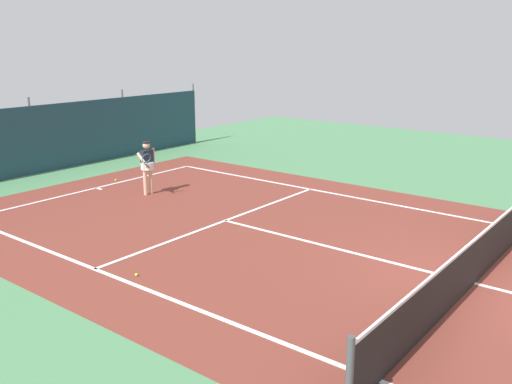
% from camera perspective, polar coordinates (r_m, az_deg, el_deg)
% --- Properties ---
extents(ground_plane, '(36.00, 36.00, 0.00)m').
position_cam_1_polar(ground_plane, '(11.80, 21.32, -8.70)').
color(ground_plane, '#4C8456').
extents(court_surface, '(11.02, 26.60, 0.01)m').
position_cam_1_polar(court_surface, '(11.80, 21.32, -8.69)').
color(court_surface, brown).
rests_on(court_surface, ground).
extents(tennis_net, '(10.12, 0.10, 1.10)m').
position_cam_1_polar(tennis_net, '(11.61, 21.56, -6.39)').
color(tennis_net, black).
rests_on(tennis_net, ground).
extents(back_fence, '(16.30, 0.98, 2.70)m').
position_cam_1_polar(back_fence, '(21.74, -22.25, 3.66)').
color(back_fence, '#1E3D4C').
rests_on(back_fence, ground).
extents(tennis_player, '(0.77, 0.71, 1.64)m').
position_cam_1_polar(tennis_player, '(17.32, -11.02, 2.84)').
color(tennis_player, '#D8AD8C').
rests_on(tennis_player, ground).
extents(tennis_ball_near_player, '(0.07, 0.07, 0.07)m').
position_cam_1_polar(tennis_ball_near_player, '(11.57, -12.10, -8.25)').
color(tennis_ball_near_player, '#CCDB33').
rests_on(tennis_ball_near_player, ground).
extents(tennis_ball_midcourt, '(0.07, 0.07, 0.07)m').
position_cam_1_polar(tennis_ball_midcourt, '(19.44, -14.10, 1.18)').
color(tennis_ball_midcourt, '#CCDB33').
rests_on(tennis_ball_midcourt, ground).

